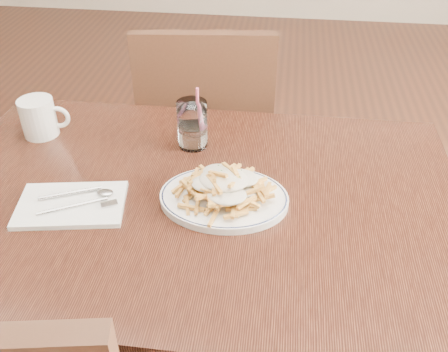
# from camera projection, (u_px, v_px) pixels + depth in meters

# --- Properties ---
(table) EXTENTS (1.20, 0.80, 0.75)m
(table) POSITION_uv_depth(u_px,v_px,m) (195.00, 221.00, 1.16)
(table) COLOR black
(table) RESTS_ON ground
(chair_far) EXTENTS (0.47, 0.47, 0.94)m
(chair_far) POSITION_uv_depth(u_px,v_px,m) (208.00, 135.00, 1.75)
(chair_far) COLOR #321B10
(chair_far) RESTS_ON ground
(fries_plate) EXTENTS (0.35, 0.33, 0.02)m
(fries_plate) POSITION_uv_depth(u_px,v_px,m) (224.00, 198.00, 1.09)
(fries_plate) COLOR white
(fries_plate) RESTS_ON table
(loaded_fries) EXTENTS (0.22, 0.18, 0.06)m
(loaded_fries) POSITION_uv_depth(u_px,v_px,m) (224.00, 183.00, 1.07)
(loaded_fries) COLOR gold
(loaded_fries) RESTS_ON fries_plate
(napkin) EXTENTS (0.25, 0.19, 0.01)m
(napkin) POSITION_uv_depth(u_px,v_px,m) (71.00, 205.00, 1.08)
(napkin) COLOR white
(napkin) RESTS_ON table
(cutlery) EXTENTS (0.18, 0.14, 0.01)m
(cutlery) POSITION_uv_depth(u_px,v_px,m) (71.00, 200.00, 1.08)
(cutlery) COLOR silver
(cutlery) RESTS_ON napkin
(water_glass) EXTENTS (0.08, 0.08, 0.17)m
(water_glass) POSITION_uv_depth(u_px,v_px,m) (193.00, 127.00, 1.25)
(water_glass) COLOR white
(water_glass) RESTS_ON table
(coffee_mug) EXTENTS (0.13, 0.09, 0.10)m
(coffee_mug) POSITION_uv_depth(u_px,v_px,m) (39.00, 117.00, 1.30)
(coffee_mug) COLOR white
(coffee_mug) RESTS_ON table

